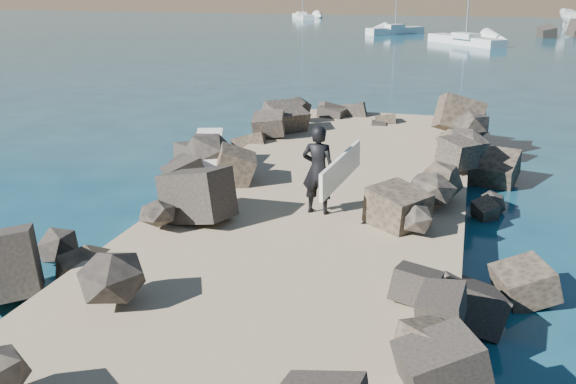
% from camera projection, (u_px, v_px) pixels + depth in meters
% --- Properties ---
extents(ground, '(800.00, 800.00, 0.00)m').
position_uv_depth(ground, '(302.00, 250.00, 12.45)').
color(ground, '#0F384C').
rests_on(ground, ground).
extents(jetty, '(6.00, 26.00, 0.60)m').
position_uv_depth(jetty, '(271.00, 280.00, 10.53)').
color(jetty, '#8C7759').
rests_on(jetty, ground).
extents(riprap_left, '(2.60, 22.00, 1.00)m').
position_uv_depth(riprap_left, '(128.00, 239.00, 11.67)').
color(riprap_left, black).
rests_on(riprap_left, ground).
extents(riprap_right, '(2.60, 22.00, 1.00)m').
position_uv_depth(riprap_right, '(455.00, 277.00, 10.17)').
color(riprap_right, black).
rests_on(riprap_right, ground).
extents(surfboard_resting, '(1.36, 2.59, 0.08)m').
position_uv_depth(surfboard_resting, '(207.00, 157.00, 15.04)').
color(surfboard_resting, beige).
rests_on(surfboard_resting, riprap_left).
extents(surfer_with_board, '(0.97, 2.17, 1.76)m').
position_uv_depth(surfer_with_board, '(321.00, 170.00, 12.42)').
color(surfer_with_board, black).
rests_on(surfer_with_board, jetty).
extents(sailboat_b, '(5.34, 5.42, 7.61)m').
position_uv_depth(sailboat_b, '(395.00, 31.00, 62.76)').
color(sailboat_b, silver).
rests_on(sailboat_b, ground).
extents(sailboat_c, '(6.42, 6.97, 9.30)m').
position_uv_depth(sailboat_c, '(466.00, 40.00, 52.53)').
color(sailboat_c, silver).
rests_on(sailboat_c, ground).
extents(sailboat_e, '(4.51, 6.78, 8.30)m').
position_uv_depth(sailboat_e, '(303.00, 16.00, 87.78)').
color(sailboat_e, silver).
rests_on(sailboat_e, ground).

